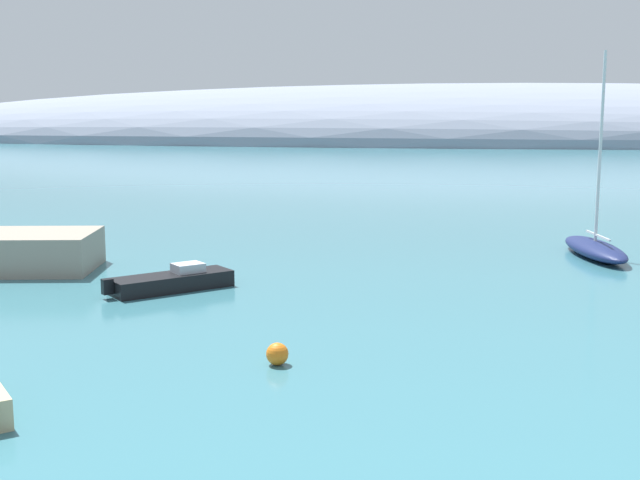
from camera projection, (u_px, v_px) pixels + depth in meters
distant_ridge at (492, 140)px, 203.57m from camera, size 346.74×89.47×27.93m
sailboat_navy_mid_mooring at (595, 247)px, 43.81m from camera, size 3.26×7.71×10.84m
motorboat_black_foreground at (172, 281)px, 35.86m from camera, size 5.04×4.86×1.12m
mooring_buoy_orange at (277, 354)px, 25.41m from camera, size 0.70×0.70×0.70m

